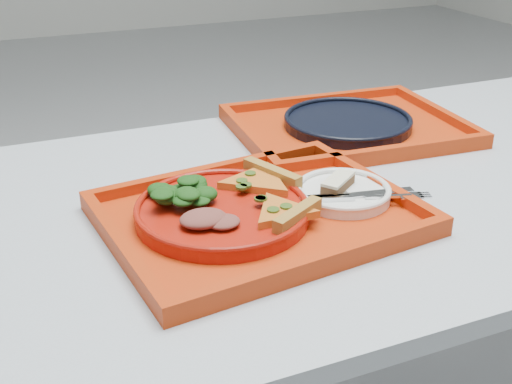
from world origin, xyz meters
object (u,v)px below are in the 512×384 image
Objects in this scene: tray_main at (259,218)px; dinner_plate at (222,213)px; navy_plate at (348,123)px; dessert_bar at (338,183)px; tray_far at (347,129)px.

dinner_plate is (-0.05, 0.01, 0.02)m from tray_main.
dinner_plate is 1.00× the size of navy_plate.
navy_plate is at bearing 36.42° from dinner_plate.
dessert_bar is at bearing -122.86° from navy_plate.
navy_plate is at bearing 35.40° from tray_main.
tray_main is 0.43m from navy_plate.
dessert_bar is (0.19, -0.00, 0.01)m from dinner_plate.
dessert_bar reaches higher than navy_plate.
tray_far is 1.73× the size of navy_plate.
navy_plate is (0.37, 0.28, -0.00)m from dinner_plate.
navy_plate is at bearing 20.55° from dessert_bar.
tray_far is 0.33m from dessert_bar.
navy_plate is 3.51× the size of dessert_bar.
tray_main is 1.73× the size of navy_plate.
navy_plate is at bearing 0.00° from tray_far.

